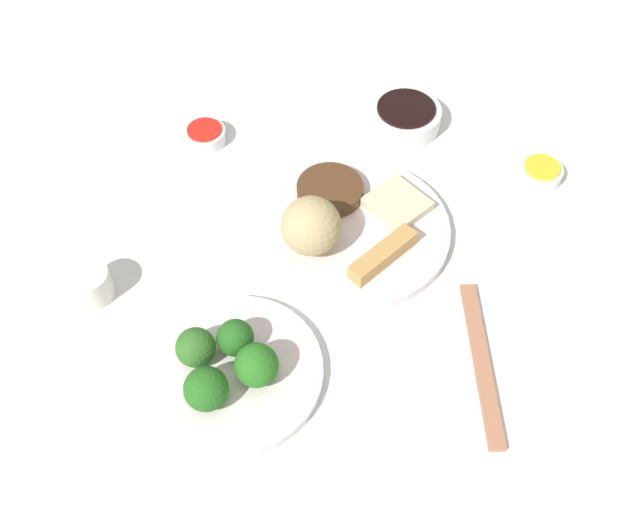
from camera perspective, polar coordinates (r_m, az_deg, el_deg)
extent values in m
cube|color=white|center=(1.02, 1.88, 0.67)|extent=(2.20, 2.20, 0.02)
cylinder|color=white|center=(1.02, 2.78, 2.10)|extent=(0.27, 0.27, 0.02)
sphere|color=tan|center=(0.96, -0.67, 2.34)|extent=(0.08, 0.08, 0.08)
cube|color=tan|center=(0.97, 5.00, 0.07)|extent=(0.11, 0.07, 0.02)
cube|color=beige|center=(1.03, 6.12, 4.12)|extent=(0.10, 0.10, 0.01)
cylinder|color=#50321C|center=(1.05, 0.80, 5.25)|extent=(0.10, 0.10, 0.02)
cylinder|color=white|center=(0.90, -6.77, -9.13)|extent=(0.22, 0.22, 0.01)
sphere|color=#297220|center=(0.86, -5.06, -8.62)|extent=(0.05, 0.05, 0.05)
sphere|color=#316A26|center=(0.89, -9.83, -7.16)|extent=(0.05, 0.05, 0.05)
sphere|color=#22631E|center=(0.89, -6.74, -6.45)|extent=(0.05, 0.05, 0.05)
sphere|color=#25661E|center=(0.86, -9.01, -10.37)|extent=(0.05, 0.05, 0.05)
cylinder|color=white|center=(1.17, 6.77, 10.84)|extent=(0.11, 0.11, 0.03)
cylinder|color=black|center=(1.16, 6.86, 11.55)|extent=(0.09, 0.09, 0.00)
cylinder|color=white|center=(1.14, 17.06, 6.30)|extent=(0.07, 0.07, 0.02)
cylinder|color=yellow|center=(1.13, 17.22, 6.74)|extent=(0.05, 0.05, 0.00)
cylinder|color=white|center=(1.16, -9.10, 9.40)|extent=(0.07, 0.07, 0.02)
cylinder|color=red|center=(1.15, -9.18, 9.86)|extent=(0.05, 0.05, 0.00)
cylinder|color=white|center=(0.99, -17.76, -2.16)|extent=(0.06, 0.06, 0.05)
cube|color=#AF7253|center=(0.93, 12.68, -8.19)|extent=(0.09, 0.23, 0.01)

